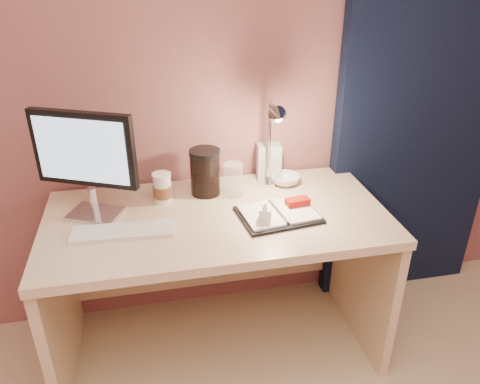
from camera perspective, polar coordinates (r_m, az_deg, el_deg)
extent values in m
plane|color=#8C5156|center=(2.08, -4.83, 14.96)|extent=(3.50, 0.00, 3.50)
cube|color=black|center=(2.42, 21.56, 11.30)|extent=(0.85, 0.08, 2.20)
cube|color=beige|center=(1.93, -2.79, -3.26)|extent=(1.40, 0.70, 0.04)
cube|color=beige|center=(2.17, -21.07, -13.24)|extent=(0.04, 0.66, 0.69)
cube|color=beige|center=(2.32, 14.47, -9.19)|extent=(0.04, 0.66, 0.69)
cube|color=beige|center=(2.37, -3.90, -5.72)|extent=(1.32, 0.03, 0.55)
cube|color=silver|center=(2.00, -17.19, -2.54)|extent=(0.25, 0.22, 0.01)
cylinder|color=silver|center=(1.97, -17.43, -0.97)|extent=(0.03, 0.03, 0.11)
cube|color=black|center=(1.88, -18.39, 5.10)|extent=(0.39, 0.20, 0.30)
cube|color=#A6C7E2|center=(1.85, -18.10, 4.86)|extent=(0.34, 0.16, 0.25)
cube|color=silver|center=(1.85, -14.09, -4.68)|extent=(0.39, 0.13, 0.02)
cube|color=black|center=(1.91, 4.70, -2.79)|extent=(0.34, 0.27, 0.01)
cube|color=white|center=(1.88, 2.57, -2.89)|extent=(0.16, 0.22, 0.01)
cube|color=white|center=(1.93, 6.79, -2.13)|extent=(0.16, 0.22, 0.01)
cube|color=#9E0F0D|center=(1.96, 7.03, -1.16)|extent=(0.10, 0.06, 0.03)
cube|color=white|center=(1.89, 3.17, -3.35)|extent=(0.16, 0.16, 0.00)
cube|color=white|center=(1.94, 5.65, -2.56)|extent=(0.21, 0.21, 0.00)
cylinder|color=white|center=(2.02, -9.42, 0.38)|extent=(0.07, 0.07, 0.12)
cylinder|color=brown|center=(2.02, -9.40, 0.14)|extent=(0.08, 0.08, 0.05)
cylinder|color=white|center=(1.99, -9.56, 2.08)|extent=(0.08, 0.08, 0.01)
cylinder|color=white|center=(2.03, -0.85, 1.48)|extent=(0.09, 0.09, 0.15)
imported|color=silver|center=(2.17, 5.54, 1.51)|extent=(0.17, 0.17, 0.04)
imported|color=white|center=(1.83, 3.09, -2.47)|extent=(0.06, 0.06, 0.10)
cylinder|color=black|center=(2.05, -4.26, 2.17)|extent=(0.13, 0.13, 0.18)
cube|color=#BBBBB6|center=(2.21, 3.51, 3.80)|extent=(0.12, 0.10, 0.16)
cylinder|color=silver|center=(2.17, 3.42, 1.24)|extent=(0.10, 0.10, 0.02)
cylinder|color=silver|center=(2.10, 3.56, 5.95)|extent=(0.02, 0.02, 0.37)
cone|color=silver|center=(1.88, 5.41, 9.13)|extent=(0.08, 0.07, 0.08)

